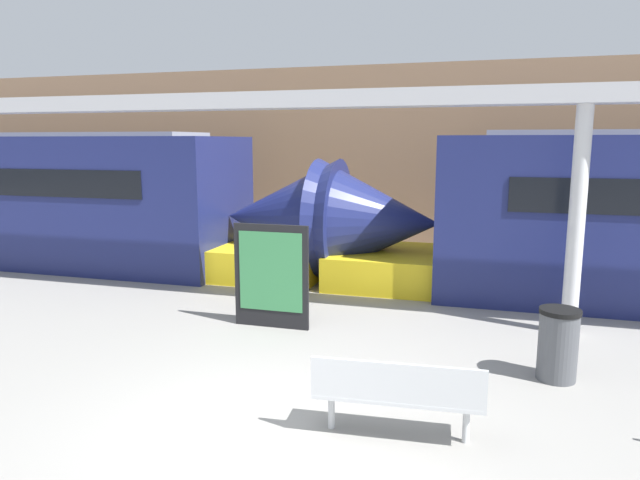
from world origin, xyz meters
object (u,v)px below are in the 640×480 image
at_px(trash_bin, 558,344).
at_px(support_column_near, 576,222).
at_px(bench_near, 397,392).
at_px(poster_board, 271,276).

xyz_separation_m(trash_bin, support_column_near, (0.39, 1.98, 1.31)).
distance_m(bench_near, poster_board, 3.91).
xyz_separation_m(poster_board, support_column_near, (4.62, 1.04, 0.92)).
bearing_deg(poster_board, trash_bin, -12.45).
bearing_deg(bench_near, poster_board, 125.90).
xyz_separation_m(bench_near, poster_board, (-2.50, 2.98, 0.35)).
distance_m(trash_bin, poster_board, 4.35).
bearing_deg(trash_bin, poster_board, 167.55).
height_order(bench_near, poster_board, poster_board).
distance_m(bench_near, trash_bin, 2.68).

